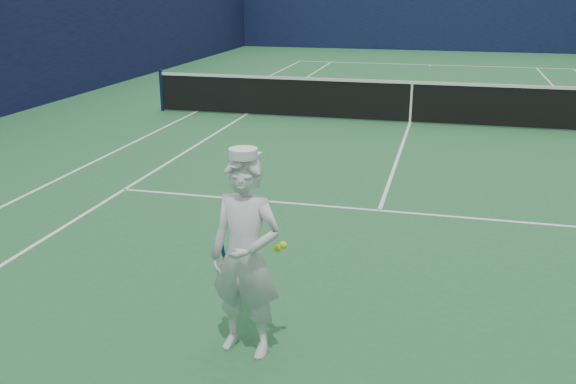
% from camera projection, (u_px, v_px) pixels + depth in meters
% --- Properties ---
extents(ground, '(80.00, 80.00, 0.00)m').
position_uv_depth(ground, '(410.00, 123.00, 15.30)').
color(ground, '#256134').
rests_on(ground, ground).
extents(court_markings, '(11.03, 23.83, 0.01)m').
position_uv_depth(court_markings, '(410.00, 123.00, 15.30)').
color(court_markings, white).
rests_on(court_markings, ground).
extents(windscreen_fence, '(20.12, 36.12, 4.00)m').
position_uv_depth(windscreen_fence, '(415.00, 37.00, 14.68)').
color(windscreen_fence, '#0E1334').
rests_on(windscreen_fence, ground).
extents(tennis_net, '(12.88, 0.09, 1.07)m').
position_uv_depth(tennis_net, '(411.00, 100.00, 15.13)').
color(tennis_net, '#141E4C').
rests_on(tennis_net, ground).
extents(tennis_player, '(0.76, 0.59, 1.89)m').
position_uv_depth(tennis_player, '(246.00, 257.00, 5.56)').
color(tennis_player, silver).
rests_on(tennis_player, ground).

